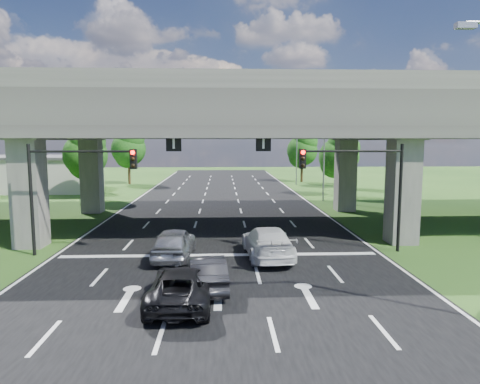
{
  "coord_description": "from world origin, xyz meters",
  "views": [
    {
      "loc": [
        0.2,
        -19.01,
        6.19
      ],
      "look_at": [
        1.36,
        9.05,
        2.78
      ],
      "focal_mm": 32.0,
      "sensor_mm": 36.0,
      "label": 1
    }
  ],
  "objects": [
    {
      "name": "warehouse",
      "position": [
        -26.0,
        35.0,
        2.0
      ],
      "size": [
        20.0,
        10.0,
        4.0
      ],
      "primitive_type": "cube",
      "color": "#9E9E99",
      "rests_on": "ground"
    },
    {
      "name": "car_dark",
      "position": [
        -0.47,
        -1.66,
        0.72
      ],
      "size": [
        1.89,
        4.34,
        1.39
      ],
      "primitive_type": "imported",
      "rotation": [
        0.0,
        0.0,
        3.24
      ],
      "color": "black",
      "rests_on": "road"
    },
    {
      "name": "car_white",
      "position": [
        2.56,
        3.0,
        0.84
      ],
      "size": [
        2.62,
        5.7,
        1.61
      ],
      "primitive_type": "imported",
      "rotation": [
        0.0,
        0.0,
        3.21
      ],
      "color": "silver",
      "rests_on": "road"
    },
    {
      "name": "tree_right_mid",
      "position": [
        16.05,
        36.0,
        4.17
      ],
      "size": [
        3.91,
        3.9,
        6.76
      ],
      "color": "black",
      "rests_on": "ground"
    },
    {
      "name": "tree_right_far",
      "position": [
        12.05,
        44.0,
        4.82
      ],
      "size": [
        4.5,
        4.5,
        7.8
      ],
      "color": "black",
      "rests_on": "ground"
    },
    {
      "name": "tree_left_far",
      "position": [
        -12.95,
        42.0,
        5.14
      ],
      "size": [
        4.8,
        4.8,
        8.32
      ],
      "color": "black",
      "rests_on": "ground"
    },
    {
      "name": "signal_right",
      "position": [
        7.82,
        3.94,
        4.19
      ],
      "size": [
        5.76,
        0.54,
        6.0
      ],
      "color": "black",
      "rests_on": "ground"
    },
    {
      "name": "ground",
      "position": [
        0.0,
        0.0,
        0.0
      ],
      "size": [
        160.0,
        160.0,
        0.0
      ],
      "primitive_type": "plane",
      "color": "#234717",
      "rests_on": "ground"
    },
    {
      "name": "signal_left",
      "position": [
        -7.82,
        3.94,
        4.19
      ],
      "size": [
        5.76,
        0.54,
        6.0
      ],
      "color": "black",
      "rests_on": "ground"
    },
    {
      "name": "tree_right_near",
      "position": [
        13.05,
        28.0,
        4.5
      ],
      "size": [
        4.2,
        4.2,
        7.28
      ],
      "color": "black",
      "rests_on": "ground"
    },
    {
      "name": "tree_left_mid",
      "position": [
        -16.95,
        34.0,
        4.17
      ],
      "size": [
        3.91,
        3.9,
        6.76
      ],
      "color": "black",
      "rests_on": "ground"
    },
    {
      "name": "tree_left_near",
      "position": [
        -13.95,
        26.0,
        4.82
      ],
      "size": [
        4.5,
        4.5,
        7.8
      ],
      "color": "black",
      "rests_on": "ground"
    },
    {
      "name": "overpass",
      "position": [
        0.0,
        12.0,
        7.92
      ],
      "size": [
        80.0,
        15.0,
        10.0
      ],
      "color": "#32302D",
      "rests_on": "ground"
    },
    {
      "name": "streetlight_beyond",
      "position": [
        10.1,
        40.0,
        5.85
      ],
      "size": [
        3.38,
        0.25,
        10.0
      ],
      "color": "gray",
      "rests_on": "ground"
    },
    {
      "name": "car_silver",
      "position": [
        -2.35,
        3.0,
        0.84
      ],
      "size": [
        2.14,
        4.82,
        1.61
      ],
      "primitive_type": "imported",
      "rotation": [
        0.0,
        0.0,
        3.09
      ],
      "color": "#A7A9AF",
      "rests_on": "road"
    },
    {
      "name": "streetlight_far",
      "position": [
        10.1,
        24.0,
        5.85
      ],
      "size": [
        3.38,
        0.25,
        10.0
      ],
      "color": "gray",
      "rests_on": "ground"
    },
    {
      "name": "road",
      "position": [
        0.0,
        10.0,
        0.01
      ],
      "size": [
        18.0,
        120.0,
        0.03
      ],
      "primitive_type": "cube",
      "color": "black",
      "rests_on": "ground"
    },
    {
      "name": "car_trailing",
      "position": [
        -1.36,
        -3.32,
        0.72
      ],
      "size": [
        2.38,
        5.02,
        1.38
      ],
      "primitive_type": "imported",
      "rotation": [
        0.0,
        0.0,
        3.13
      ],
      "color": "black",
      "rests_on": "road"
    }
  ]
}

